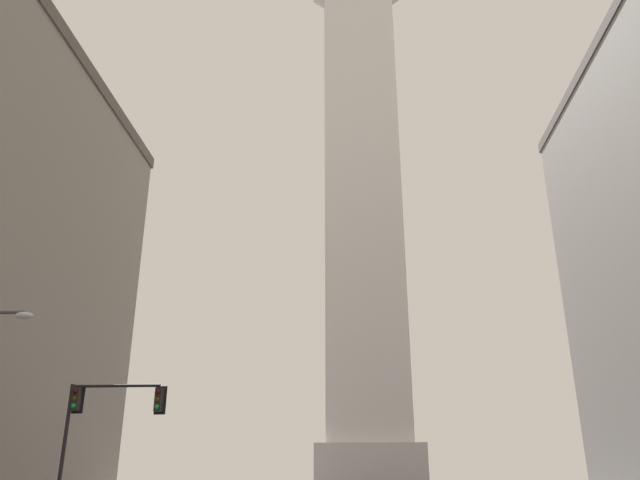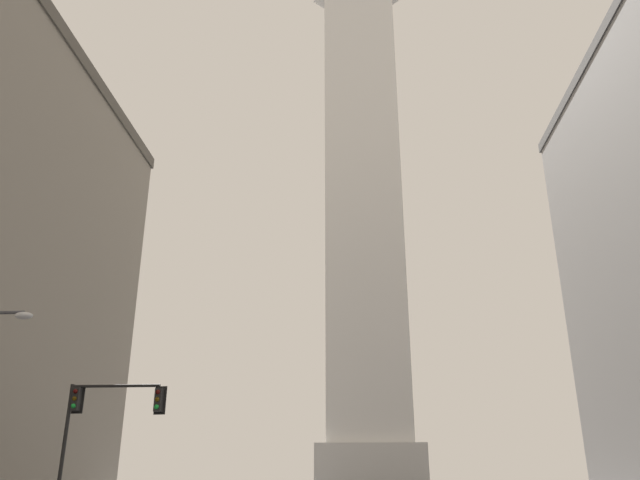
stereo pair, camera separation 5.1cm
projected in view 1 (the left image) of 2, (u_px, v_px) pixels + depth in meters
The scene contains 2 objects.
obelisk at pixel (363, 185), 65.89m from camera, with size 9.48×9.48×63.74m.
traffic_light_mid_left at pixel (100, 414), 29.55m from camera, with size 4.83×0.53×5.87m.
Camera 1 is at (-0.71, -2.64, 1.52)m, focal length 35.00 mm.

